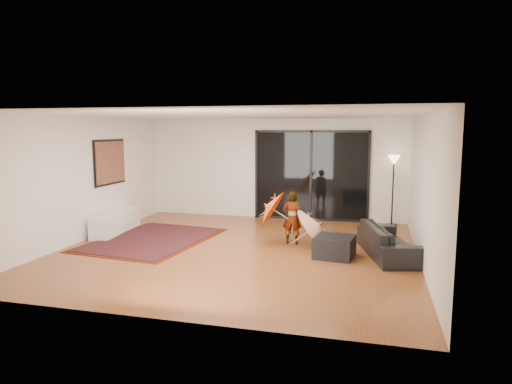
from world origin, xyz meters
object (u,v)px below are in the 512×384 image
(media_console, at_px, (116,222))
(child, at_px, (292,218))
(sofa, at_px, (389,241))
(ottoman, at_px, (334,247))

(media_console, distance_m, child, 4.23)
(sofa, height_order, ottoman, sofa)
(ottoman, bearing_deg, child, 139.91)
(media_console, bearing_deg, ottoman, -15.07)
(media_console, height_order, ottoman, media_console)
(media_console, height_order, child, child)
(media_console, distance_m, ottoman, 5.26)
(sofa, relative_size, ottoman, 2.83)
(media_console, bearing_deg, child, -6.07)
(ottoman, bearing_deg, sofa, 19.66)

